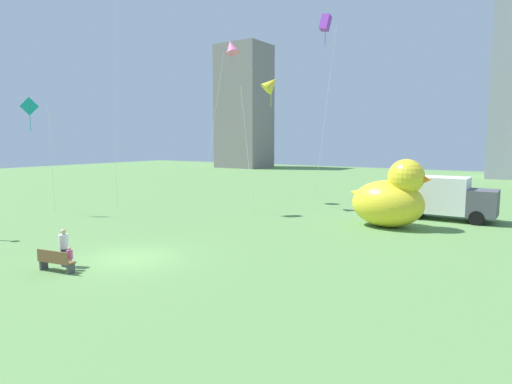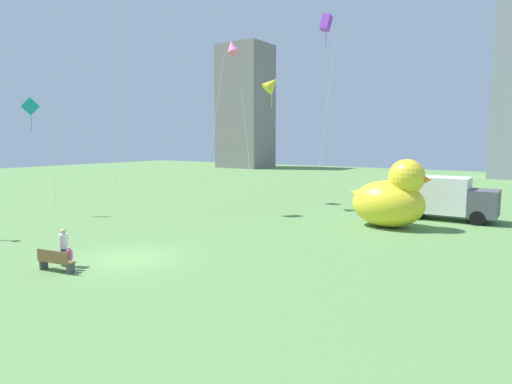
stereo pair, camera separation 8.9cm
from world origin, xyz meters
The scene contains 11 objects.
ground_plane centered at (0.00, 0.00, 0.00)m, with size 140.00×140.00×0.00m, color #5D8A4A.
park_bench centered at (-0.93, -3.06, 0.47)m, with size 1.70×0.72×0.90m.
person_adult centered at (-1.32, -2.40, 0.88)m, with size 0.39×0.39×1.60m.
person_child centered at (-0.67, -2.57, 0.53)m, with size 0.24×0.24×0.97m.
giant_inflatable_duck centered at (7.50, 13.67, 1.78)m, with size 5.05×3.24×4.18m.
box_truck centered at (9.64, 18.27, 1.45)m, with size 6.18×2.43×2.85m.
city_skyline centered at (10.09, 56.44, 16.00)m, with size 81.81×12.25×41.77m.
kite_pink centered at (-7.49, 17.71, 13.02)m, with size 2.93×3.72×13.76m.
kite_teal centered at (-14.97, 4.34, 7.35)m, with size 2.22×2.16×8.26m.
kite_yellow centered at (-2.67, 16.26, 9.50)m, with size 3.66×3.65×10.30m.
kite_purple centered at (1.04, 17.82, 13.73)m, with size 1.48×1.43×14.48m.
Camera 1 is at (15.42, -13.07, 5.30)m, focal length 31.11 mm.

